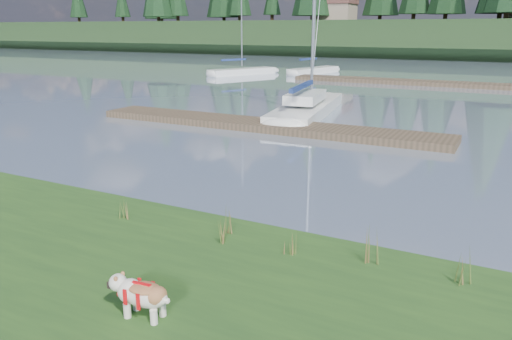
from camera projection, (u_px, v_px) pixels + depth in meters
The scene contains 17 objects.
ground at pixel (434, 85), 37.72m from camera, with size 200.00×200.00×0.00m, color #8393AD.
bank at pixel (31, 325), 7.01m from camera, with size 60.00×9.00×0.35m, color #294E1C.
ridge at pixel (482, 40), 73.66m from camera, with size 200.00×20.00×5.00m, color black.
bulldog at pixel (142, 293), 6.81m from camera, with size 0.95×0.45×0.56m.
sailboat_main at pixel (311, 104), 25.59m from camera, with size 3.63×10.42×14.57m.
dock_near at pixel (262, 125), 21.58m from camera, with size 16.00×2.00×0.30m, color #4C3D2C.
dock_far at pixel (463, 85), 36.79m from camera, with size 26.00×2.20×0.30m, color #4C3D2C.
sailboat_bg_0 at pixel (248, 71), 46.52m from camera, with size 4.62×7.55×11.12m.
sailboat_bg_1 at pixel (317, 70), 47.62m from camera, with size 3.21×7.33×10.84m.
weed_0 at pixel (225, 221), 9.60m from camera, with size 0.17×0.14×0.65m.
weed_1 at pixel (223, 232), 9.22m from camera, with size 0.17×0.14×0.50m.
weed_2 at pixel (372, 245), 8.37m from camera, with size 0.17×0.14×0.78m.
weed_3 at pixel (124, 208), 10.38m from camera, with size 0.17×0.14×0.55m.
weed_4 at pixel (290, 244), 8.74m from camera, with size 0.17×0.14×0.49m.
weed_5 at pixel (462, 267), 7.72m from camera, with size 0.17×0.14×0.65m.
mud_lip at pixel (204, 226), 10.79m from camera, with size 60.00×0.50×0.14m, color #33281C.
house_0 at pixel (335, 7), 79.60m from camera, with size 6.30×5.30×4.65m.
Camera 1 is at (5.66, -9.97, 4.20)m, focal length 35.00 mm.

